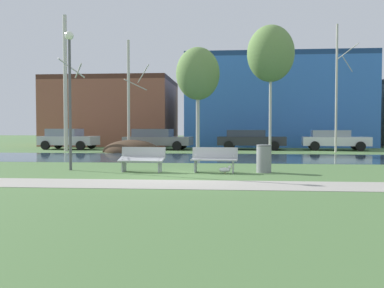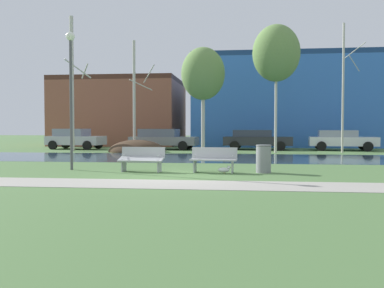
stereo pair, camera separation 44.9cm
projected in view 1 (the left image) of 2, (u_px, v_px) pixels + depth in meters
ground_plane at (197, 156)px, 23.52m from camera, size 120.00×120.00×0.00m
paved_path_strip at (164, 184)px, 11.60m from camera, size 60.00×1.87×0.01m
river_band at (194, 158)px, 21.92m from camera, size 80.00×6.70×0.01m
soil_mound at (131, 152)px, 27.17m from camera, size 3.69×3.31×1.56m
bench_left at (142, 159)px, 14.89m from camera, size 1.64×0.68×0.87m
bench_right at (214, 159)px, 14.67m from camera, size 1.64×0.68×0.87m
trash_bin at (264, 158)px, 14.66m from camera, size 0.54×0.54×0.97m
seagull at (225, 170)px, 14.39m from camera, size 0.47×0.17×0.27m
streetlamp at (70, 77)px, 15.37m from camera, size 0.32×0.32×5.06m
birch_far_left at (66, 83)px, 27.89m from camera, size 1.53×2.57×8.96m
birch_left at (129, 95)px, 27.33m from camera, size 1.49×2.59×7.20m
birch_center_left at (198, 74)px, 26.66m from camera, size 2.76×2.76×6.63m
birch_center at (271, 54)px, 26.14m from camera, size 2.91×2.91×7.90m
birch_center_right at (337, 87)px, 26.44m from camera, size 1.37×2.22×8.02m
parked_van_nearest_silver at (68, 138)px, 30.55m from camera, size 4.19×2.36×1.48m
parked_sedan_second_grey at (157, 139)px, 30.22m from camera, size 4.95×2.43×1.47m
parked_hatch_third_dark at (250, 139)px, 29.92m from camera, size 4.90×2.30×1.40m
parked_wagon_fourth_white at (334, 139)px, 29.22m from camera, size 4.59×2.30×1.39m
building_brick_low at (114, 112)px, 38.52m from camera, size 10.69×8.64×5.93m
building_blue_store at (274, 102)px, 36.98m from camera, size 14.99×8.99×7.56m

